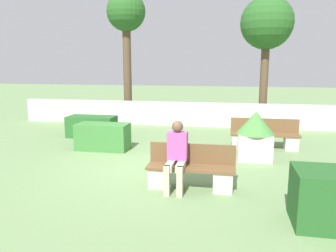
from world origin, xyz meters
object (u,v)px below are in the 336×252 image
person_seated_man (176,153)px  bench_left_side (264,137)px  bench_front (191,172)px  tree_center_left (267,25)px  tree_leftmost (126,18)px  planter_corner_right (255,134)px

person_seated_man → bench_left_side: bearing=61.4°
bench_front → tree_center_left: size_ratio=0.34×
bench_front → person_seated_man: size_ratio=1.28×
tree_leftmost → bench_front: bearing=-64.4°
bench_front → bench_left_side: 3.85m
planter_corner_right → tree_center_left: bearing=83.2°
bench_front → tree_center_left: bearing=75.6°
tree_leftmost → planter_corner_right: bearing=-47.8°
tree_leftmost → tree_center_left: size_ratio=1.09×
person_seated_man → tree_leftmost: tree_leftmost is taller
person_seated_man → tree_leftmost: (-3.56, 8.14, 3.62)m
planter_corner_right → bench_front: bearing=-120.3°
tree_leftmost → person_seated_man: bearing=-66.4°
bench_left_side → person_seated_man: (-1.96, -3.59, 0.41)m
bench_left_side → tree_leftmost: size_ratio=0.35×
person_seated_man → bench_front: bearing=27.2°
bench_front → tree_leftmost: tree_leftmost is taller
bench_front → tree_leftmost: size_ratio=0.31×
bench_left_side → tree_center_left: bearing=86.7°
person_seated_man → tree_center_left: tree_center_left is taller
planter_corner_right → tree_leftmost: (-5.17, 5.70, 3.70)m
bench_front → planter_corner_right: planter_corner_right is taller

